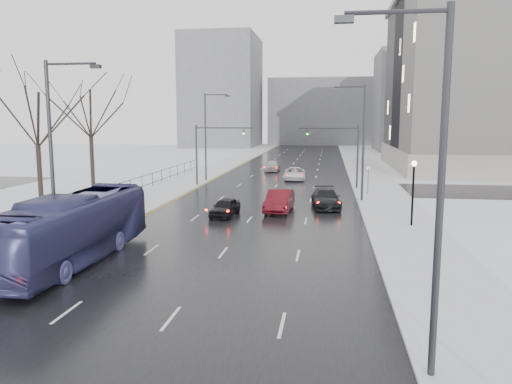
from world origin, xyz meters
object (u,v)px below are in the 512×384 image
at_px(streetlight_r_near, 432,178).
at_px(no_uturn_sign, 368,171).
at_px(sedan_right_near, 279,201).
at_px(lamppost_r_mid, 413,184).
at_px(streetlight_r_mid, 361,137).
at_px(sedan_right_cross, 295,174).
at_px(tree_park_d, 42,206).
at_px(sedan_center_near, 225,207).
at_px(sedan_center_far, 273,166).
at_px(mast_signal_left, 206,148).
at_px(tree_park_e, 94,189).
at_px(bus, 73,229).
at_px(sedan_right_far, 326,198).
at_px(streetlight_l_far, 207,132).
at_px(streetlight_l_near, 55,149).

distance_m(streetlight_r_near, no_uturn_sign, 34.18).
bearing_deg(sedan_right_near, lamppost_r_mid, -22.27).
distance_m(lamppost_r_mid, sedan_right_near, 10.42).
bearing_deg(streetlight_r_mid, sedan_right_cross, 113.91).
distance_m(tree_park_d, streetlight_r_near, 35.80).
xyz_separation_m(sedan_center_near, sedan_center_far, (-0.08, 31.97, 0.11)).
distance_m(lamppost_r_mid, sedan_center_far, 36.38).
distance_m(tree_park_d, mast_signal_left, 17.96).
bearing_deg(streetlight_r_mid, tree_park_e, 171.37).
distance_m(tree_park_e, bus, 27.28).
xyz_separation_m(sedan_right_cross, sedan_right_far, (3.75, -18.21, 0.03)).
height_order(bus, sedan_right_far, bus).
xyz_separation_m(no_uturn_sign, bus, (-16.20, -24.81, -0.56)).
bearing_deg(no_uturn_sign, sedan_right_far, -117.63).
distance_m(no_uturn_sign, sedan_right_far, 8.47).
bearing_deg(sedan_center_near, streetlight_l_far, 112.89).
bearing_deg(streetlight_l_near, lamppost_r_mid, 27.55).
bearing_deg(sedan_right_cross, streetlight_l_far, -166.72).
height_order(mast_signal_left, sedan_right_near, mast_signal_left).
distance_m(bus, sedan_right_near, 17.60).
height_order(streetlight_r_near, bus, streetlight_r_near).
bearing_deg(lamppost_r_mid, bus, -149.00).
bearing_deg(sedan_right_far, streetlight_l_near, -135.31).
xyz_separation_m(streetlight_r_mid, streetlight_l_near, (-16.33, -20.00, 0.00)).
distance_m(sedan_right_near, sedan_right_far, 4.18).
xyz_separation_m(streetlight_l_near, no_uturn_sign, (17.37, 24.00, -3.32)).
bearing_deg(sedan_center_near, lamppost_r_mid, -2.68).
bearing_deg(sedan_right_cross, mast_signal_left, -145.44).
bearing_deg(no_uturn_sign, streetlight_r_mid, -104.48).
xyz_separation_m(streetlight_l_near, sedan_center_near, (6.20, 11.92, -4.92)).
relative_size(streetlight_l_far, no_uturn_sign, 3.70).
xyz_separation_m(sedan_center_near, sedan_right_near, (3.76, 2.49, 0.18)).
xyz_separation_m(streetlight_l_far, lamppost_r_mid, (19.17, -22.00, -2.67)).
distance_m(streetlight_r_near, streetlight_l_far, 45.06).
distance_m(streetlight_l_near, streetlight_l_far, 32.00).
bearing_deg(sedan_right_near, sedan_right_cross, 93.89).
xyz_separation_m(sedan_right_cross, sedan_center_far, (-3.63, 9.06, 0.04)).
bearing_deg(streetlight_r_near, tree_park_d, 137.25).
height_order(tree_park_e, streetlight_r_near, streetlight_r_near).
height_order(streetlight_r_mid, streetlight_l_far, same).
bearing_deg(sedan_center_far, streetlight_r_near, -77.90).
xyz_separation_m(tree_park_e, streetlight_r_near, (26.37, -34.00, 5.62)).
xyz_separation_m(tree_park_e, lamppost_r_mid, (29.20, -14.00, 2.94)).
height_order(tree_park_e, streetlight_r_mid, streetlight_r_mid).
height_order(streetlight_r_mid, sedan_right_near, streetlight_r_mid).
bearing_deg(streetlight_r_near, sedan_right_near, 104.64).
xyz_separation_m(streetlight_r_mid, sedan_center_far, (-10.21, 23.89, -4.81)).
bearing_deg(sedan_center_far, streetlight_r_mid, -65.49).
relative_size(bus, sedan_center_far, 2.72).
distance_m(streetlight_l_far, mast_signal_left, 4.36).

